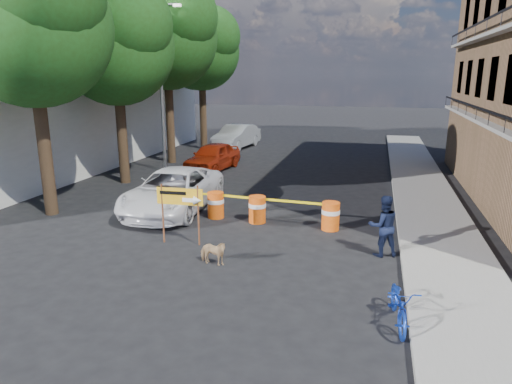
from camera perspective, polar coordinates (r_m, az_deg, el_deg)
The scene contains 19 objects.
ground at distance 12.81m, azimuth -5.31°, elevation -7.60°, with size 120.00×120.00×0.00m, color black.
sidewalk_east at distance 17.90m, azimuth 20.77°, elevation -1.78°, with size 2.40×40.00×0.15m, color gray.
white_building at distance 27.26m, azimuth -24.65°, elevation 9.44°, with size 8.00×22.00×6.00m, color silver.
tree_near at distance 17.11m, azimuth -26.23°, elevation 18.32°, with size 5.46×5.20×9.15m.
tree_mid_a at distance 21.17m, azimuth -17.01°, elevation 17.18°, with size 5.25×5.00×8.68m.
tree_mid_b at distance 25.63m, azimuth -11.02°, elevation 18.56°, with size 5.67×5.40×9.62m.
tree_far at distance 30.19m, azimuth -6.74°, elevation 17.12°, with size 5.04×4.80×8.84m.
streetlamp at distance 22.96m, azimuth -11.63°, elevation 13.17°, with size 1.25×0.18×8.00m.
barrel_far_left at distance 16.36m, azimuth -11.46°, elevation -1.15°, with size 0.58×0.58×0.90m.
barrel_mid_left at distance 15.71m, azimuth -5.06°, elevation -1.56°, with size 0.58×0.58×0.90m.
barrel_mid_right at distance 15.15m, azimuth 0.16°, elevation -2.11°, with size 0.58×0.58×0.90m.
barrel_far_right at distance 14.64m, azimuth 9.31°, elevation -2.91°, with size 0.58×0.58×0.90m.
detour_sign at distance 13.14m, azimuth -8.80°, elevation -1.17°, with size 1.38×0.27×1.77m.
pedestrian at distance 12.79m, azimuth 15.63°, elevation -4.09°, with size 0.82×0.64×1.69m, color black.
bicycle at distance 9.45m, azimuth 17.66°, elevation -10.96°, with size 0.60×0.90×1.71m, color #163BB9.
dog at distance 11.93m, azimuth -5.42°, elevation -7.55°, with size 0.37×0.81×0.68m, color tan.
suv_white at distance 16.70m, azimuth -10.34°, elevation 0.18°, with size 2.45×5.31×1.48m, color white.
sedan_red at distance 23.51m, azimuth -5.44°, elevation 4.41°, with size 1.66×4.12×1.40m, color #9D250D.
sedan_silver at distance 30.57m, azimuth -2.46°, elevation 6.95°, with size 1.64×4.69×1.55m, color silver.
Camera 1 is at (4.13, -11.13, 4.82)m, focal length 32.00 mm.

